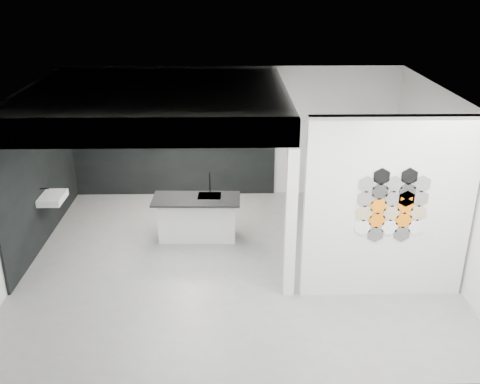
% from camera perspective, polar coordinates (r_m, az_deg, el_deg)
% --- Properties ---
extents(floor, '(7.00, 6.00, 0.01)m').
position_cam_1_polar(floor, '(9.25, -0.59, -7.34)').
color(floor, slate).
extents(partition_panel, '(2.45, 0.15, 2.80)m').
position_cam_1_polar(partition_panel, '(8.04, 15.50, -1.84)').
color(partition_panel, silver).
rests_on(partition_panel, floor).
extents(bay_clad_back, '(4.40, 0.04, 2.35)m').
position_cam_1_polar(bay_clad_back, '(11.57, -7.21, 5.19)').
color(bay_clad_back, black).
rests_on(bay_clad_back, floor).
extents(bay_clad_left, '(0.04, 4.00, 2.35)m').
position_cam_1_polar(bay_clad_left, '(10.24, -20.49, 1.51)').
color(bay_clad_left, black).
rests_on(bay_clad_left, floor).
extents(bulkhead, '(4.40, 4.00, 0.40)m').
position_cam_1_polar(bulkhead, '(9.33, -8.83, 9.58)').
color(bulkhead, silver).
rests_on(bulkhead, corner_column).
extents(corner_column, '(0.16, 0.16, 2.35)m').
position_cam_1_polar(corner_column, '(7.86, 5.43, -3.46)').
color(corner_column, silver).
rests_on(corner_column, floor).
extents(fascia_beam, '(4.40, 0.16, 0.40)m').
position_cam_1_polar(fascia_beam, '(7.49, -10.67, 6.21)').
color(fascia_beam, silver).
rests_on(fascia_beam, corner_column).
extents(wall_basin, '(0.40, 0.60, 0.12)m').
position_cam_1_polar(wall_basin, '(10.10, -19.36, -0.60)').
color(wall_basin, silver).
rests_on(wall_basin, bay_clad_left).
extents(display_shelf, '(3.00, 0.15, 0.04)m').
position_cam_1_polar(display_shelf, '(11.43, -6.79, 5.63)').
color(display_shelf, black).
rests_on(display_shelf, bay_clad_back).
extents(kitchen_island, '(1.59, 0.73, 1.27)m').
position_cam_1_polar(kitchen_island, '(9.83, -4.58, -2.67)').
color(kitchen_island, silver).
rests_on(kitchen_island, floor).
extents(stockpot, '(0.26, 0.26, 0.19)m').
position_cam_1_polar(stockpot, '(11.59, -13.14, 6.03)').
color(stockpot, black).
rests_on(stockpot, display_shelf).
extents(kettle, '(0.21, 0.21, 0.16)m').
position_cam_1_polar(kettle, '(11.34, -1.58, 6.17)').
color(kettle, black).
rests_on(kettle, display_shelf).
extents(glass_bowl, '(0.14, 0.14, 0.10)m').
position_cam_1_polar(glass_bowl, '(11.35, -0.11, 6.04)').
color(glass_bowl, gray).
rests_on(glass_bowl, display_shelf).
extents(glass_vase, '(0.12, 0.12, 0.14)m').
position_cam_1_polar(glass_vase, '(11.34, 0.03, 6.15)').
color(glass_vase, gray).
rests_on(glass_vase, display_shelf).
extents(bottle_dark, '(0.07, 0.07, 0.14)m').
position_cam_1_polar(bottle_dark, '(11.42, -7.74, 6.05)').
color(bottle_dark, black).
rests_on(bottle_dark, display_shelf).
extents(utensil_cup, '(0.11, 0.11, 0.10)m').
position_cam_1_polar(utensil_cup, '(11.49, -10.04, 5.91)').
color(utensil_cup, black).
rests_on(utensil_cup, display_shelf).
extents(hex_tile_cluster, '(1.04, 0.02, 1.16)m').
position_cam_1_polar(hex_tile_cluster, '(7.93, 15.97, -1.40)').
color(hex_tile_cluster, white).
rests_on(hex_tile_cluster, partition_panel).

